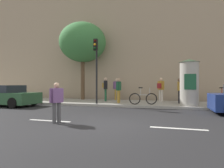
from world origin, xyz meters
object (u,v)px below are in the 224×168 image
(street_tree, at_px, (83,43))
(pedestrian_in_red_top, at_px, (119,88))
(pedestrian_in_dark_shirt, at_px, (117,87))
(parked_car_red, at_px, (4,96))
(poster_column, at_px, (189,82))
(bicycle_upright, at_px, (143,98))
(pedestrian_near_pole, at_px, (105,87))
(bicycle_leaning, at_px, (224,98))
(traffic_light, at_px, (96,60))
(pedestrian_with_backpack, at_px, (161,88))
(pedestrian_in_light_jacket, at_px, (179,89))
(pedestrian_tallest, at_px, (57,100))

(street_tree, bearing_deg, pedestrian_in_red_top, -28.98)
(pedestrian_in_dark_shirt, distance_m, parked_car_red, 8.09)
(poster_column, relative_size, bicycle_upright, 1.63)
(poster_column, xyz_separation_m, street_tree, (-8.13, 2.56, 3.36))
(pedestrian_near_pole, distance_m, bicycle_leaning, 8.03)
(pedestrian_in_dark_shirt, bearing_deg, street_tree, -176.19)
(traffic_light, height_order, bicycle_leaning, traffic_light)
(poster_column, relative_size, pedestrian_near_pole, 1.56)
(pedestrian_in_dark_shirt, height_order, parked_car_red, pedestrian_in_dark_shirt)
(traffic_light, height_order, poster_column, traffic_light)
(bicycle_upright, bearing_deg, traffic_light, -171.63)
(street_tree, relative_size, pedestrian_in_red_top, 3.81)
(traffic_light, xyz_separation_m, bicycle_leaning, (7.90, 1.75, -2.45))
(street_tree, bearing_deg, pedestrian_with_backpack, -6.24)
(poster_column, height_order, pedestrian_in_dark_shirt, poster_column)
(traffic_light, xyz_separation_m, pedestrian_with_backpack, (4.00, 2.43, -1.80))
(traffic_light, distance_m, pedestrian_in_light_jacket, 5.90)
(parked_car_red, bearing_deg, pedestrian_in_red_top, 19.92)
(pedestrian_in_light_jacket, bearing_deg, traffic_light, -159.43)
(bicycle_leaning, bearing_deg, pedestrian_in_red_top, -174.63)
(pedestrian_in_light_jacket, relative_size, pedestrian_with_backpack, 0.96)
(pedestrian_with_backpack, relative_size, bicycle_leaning, 1.00)
(pedestrian_in_light_jacket, bearing_deg, pedestrian_in_dark_shirt, 163.95)
(pedestrian_in_red_top, bearing_deg, pedestrian_in_light_jacket, 11.93)
(street_tree, relative_size, parked_car_red, 1.40)
(bicycle_upright, height_order, parked_car_red, parked_car_red)
(pedestrian_near_pole, distance_m, bicycle_upright, 3.63)
(traffic_light, relative_size, pedestrian_in_red_top, 2.49)
(pedestrian_in_light_jacket, bearing_deg, pedestrian_near_pole, 177.37)
(traffic_light, height_order, pedestrian_with_backpack, traffic_light)
(pedestrian_tallest, relative_size, pedestrian_in_red_top, 0.89)
(pedestrian_in_red_top, relative_size, pedestrian_in_light_jacket, 1.01)
(street_tree, height_order, pedestrian_near_pole, street_tree)
(pedestrian_near_pole, bearing_deg, pedestrian_with_backpack, 3.11)
(pedestrian_near_pole, bearing_deg, poster_column, -15.67)
(poster_column, distance_m, street_tree, 9.16)
(pedestrian_tallest, bearing_deg, pedestrian_near_pole, 94.77)
(pedestrian_tallest, distance_m, pedestrian_in_red_top, 6.71)
(pedestrian_tallest, distance_m, parked_car_red, 7.69)
(pedestrian_in_red_top, xyz_separation_m, pedestrian_near_pole, (-1.33, 1.09, 0.08))
(pedestrian_tallest, bearing_deg, bicycle_upright, 67.81)
(street_tree, height_order, pedestrian_in_dark_shirt, street_tree)
(pedestrian_tallest, distance_m, pedestrian_near_pole, 7.79)
(pedestrian_in_dark_shirt, height_order, pedestrian_with_backpack, pedestrian_with_backpack)
(pedestrian_near_pole, xyz_separation_m, bicycle_upright, (3.09, -1.77, -0.69))
(pedestrian_in_light_jacket, distance_m, pedestrian_with_backpack, 1.32)
(pedestrian_in_dark_shirt, bearing_deg, pedestrian_near_pole, -118.28)
(bicycle_upright, relative_size, parked_car_red, 0.37)
(traffic_light, height_order, pedestrian_in_light_jacket, traffic_light)
(pedestrian_tallest, relative_size, parked_car_red, 0.32)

